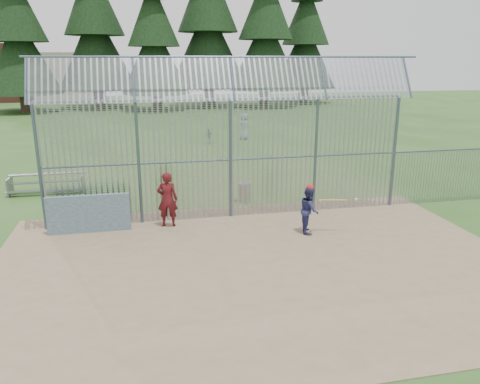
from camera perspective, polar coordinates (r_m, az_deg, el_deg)
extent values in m
plane|color=#2D511E|center=(12.97, 1.87, -7.93)|extent=(120.00, 120.00, 0.00)
cube|color=#756047|center=(12.52, 2.43, -8.79)|extent=(14.00, 10.00, 0.02)
cube|color=#38566B|center=(15.22, -17.95, -2.55)|extent=(2.50, 0.12, 1.20)
imported|color=navy|center=(14.61, 8.44, -2.16)|extent=(0.70, 0.82, 1.45)
imported|color=maroon|center=(15.12, -8.84, -0.89)|extent=(0.72, 0.54, 1.79)
imported|color=gray|center=(31.42, 0.50, 8.00)|extent=(1.01, 0.84, 1.77)
imported|color=slate|center=(30.05, -3.80, 6.81)|extent=(0.60, 0.45, 0.95)
sphere|color=#B41F18|center=(14.41, 8.55, 0.50)|extent=(0.23, 0.23, 0.23)
cylinder|color=#AA7F4C|center=(14.64, 11.26, -1.00)|extent=(0.85, 0.24, 0.07)
sphere|color=#AA7F4C|center=(14.48, 9.69, -1.11)|extent=(0.09, 0.09, 0.09)
sphere|color=white|center=(14.79, 13.97, -0.88)|extent=(0.09, 0.09, 0.09)
cylinder|color=gray|center=(17.74, 0.49, -0.06)|extent=(0.52, 0.52, 0.70)
cylinder|color=#9EA0A5|center=(17.64, 0.49, 1.09)|extent=(0.56, 0.56, 0.05)
sphere|color=#9EA0A5|center=(17.63, 0.49, 1.25)|extent=(0.10, 0.10, 0.10)
cube|color=gray|center=(20.13, -22.57, 0.19)|extent=(3.00, 0.25, 0.05)
cube|color=slate|center=(20.40, -22.48, 1.13)|extent=(3.00, 0.25, 0.05)
cube|color=gray|center=(20.68, -22.40, 2.04)|extent=(3.00, 0.25, 0.05)
cube|color=slate|center=(20.73, -26.25, 0.62)|extent=(0.06, 0.90, 0.70)
cube|color=slate|center=(20.21, -18.56, 1.10)|extent=(0.06, 0.90, 0.70)
cylinder|color=#47566B|center=(15.66, -23.28, 2.67)|extent=(0.10, 0.10, 4.00)
cylinder|color=#47566B|center=(15.35, -12.24, 3.38)|extent=(0.10, 0.10, 4.00)
cylinder|color=#47566B|center=(15.62, -1.16, 3.95)|extent=(0.10, 0.10, 4.00)
cylinder|color=#47566B|center=(16.44, 9.19, 4.36)|extent=(0.10, 0.10, 4.00)
cylinder|color=#47566B|center=(17.74, 18.30, 4.61)|extent=(0.10, 0.10, 4.00)
cylinder|color=#47566B|center=(15.32, -1.20, 11.29)|extent=(12.00, 0.07, 0.07)
cylinder|color=#47566B|center=(15.62, -1.16, 3.95)|extent=(12.00, 0.06, 0.06)
cube|color=gray|center=(15.62, -1.16, 3.95)|extent=(12.00, 0.02, 4.00)
cube|color=gray|center=(14.92, -0.93, 13.66)|extent=(12.00, 0.77, 1.31)
cylinder|color=#47566B|center=(17.95, 18.02, 1.48)|extent=(0.08, 0.08, 2.00)
cylinder|color=#332319|center=(52.81, -24.67, 10.53)|extent=(1.19, 1.19, 3.06)
cone|color=black|center=(52.91, -25.82, 19.87)|extent=(7.48, 7.48, 13.94)
cylinder|color=#332319|center=(54.76, -16.75, 11.63)|extent=(1.33, 1.33, 3.42)
cylinder|color=#332319|center=(50.68, -10.15, 11.44)|extent=(1.12, 1.12, 2.88)
cone|color=black|center=(50.72, -10.62, 20.66)|extent=(7.04, 7.04, 13.12)
cylinder|color=#332319|center=(54.19, -3.80, 12.31)|extent=(1.40, 1.40, 3.60)
cylinder|color=#332319|center=(53.46, 3.04, 12.08)|extent=(1.26, 1.26, 3.24)
cone|color=black|center=(53.63, 3.20, 21.91)|extent=(7.92, 7.92, 14.76)
cylinder|color=#332319|center=(59.07, 7.76, 12.24)|extent=(1.19, 1.19, 3.06)
cone|color=black|center=(59.16, 8.10, 20.64)|extent=(7.48, 7.48, 13.94)
cube|color=#B2A58C|center=(70.13, -20.13, 13.21)|extent=(8.00, 7.00, 6.00)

